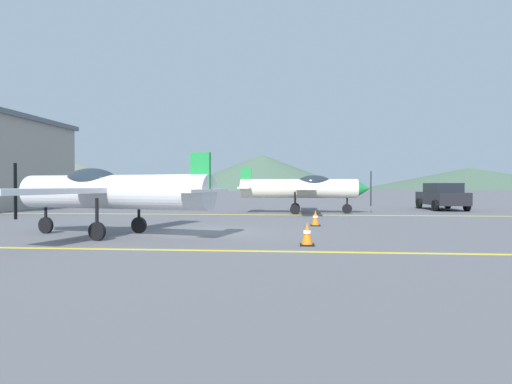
{
  "coord_description": "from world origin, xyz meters",
  "views": [
    {
      "loc": [
        3.17,
        -14.01,
        1.54
      ],
      "look_at": [
        1.31,
        6.0,
        1.2
      ],
      "focal_mm": 31.76,
      "sensor_mm": 36.0,
      "label": 1
    }
  ],
  "objects_px": {
    "traffic_cone_side": "(315,218)",
    "traffic_cone_front": "(307,234)",
    "airplane_mid": "(304,188)",
    "airplane_near": "(106,190)",
    "car_sedan": "(442,196)"
  },
  "relations": [
    {
      "from": "traffic_cone_side",
      "to": "traffic_cone_front",
      "type": "bearing_deg",
      "value": -94.37
    },
    {
      "from": "car_sedan",
      "to": "traffic_cone_front",
      "type": "distance_m",
      "value": 18.81
    },
    {
      "from": "traffic_cone_front",
      "to": "traffic_cone_side",
      "type": "bearing_deg",
      "value": 85.63
    },
    {
      "from": "airplane_mid",
      "to": "traffic_cone_side",
      "type": "xyz_separation_m",
      "value": [
        0.34,
        -7.34,
        -1.07
      ]
    },
    {
      "from": "car_sedan",
      "to": "traffic_cone_front",
      "type": "height_order",
      "value": "car_sedan"
    },
    {
      "from": "car_sedan",
      "to": "traffic_cone_side",
      "type": "height_order",
      "value": "car_sedan"
    },
    {
      "from": "car_sedan",
      "to": "traffic_cone_side",
      "type": "distance_m",
      "value": 13.93
    },
    {
      "from": "car_sedan",
      "to": "traffic_cone_front",
      "type": "bearing_deg",
      "value": -116.66
    },
    {
      "from": "airplane_mid",
      "to": "car_sedan",
      "type": "distance_m",
      "value": 9.3
    },
    {
      "from": "airplane_near",
      "to": "traffic_cone_front",
      "type": "xyz_separation_m",
      "value": [
        5.89,
        -1.55,
        -1.07
      ]
    },
    {
      "from": "airplane_near",
      "to": "traffic_cone_side",
      "type": "xyz_separation_m",
      "value": [
        6.31,
        3.88,
        -1.07
      ]
    },
    {
      "from": "airplane_mid",
      "to": "traffic_cone_front",
      "type": "relative_size",
      "value": 13.58
    },
    {
      "from": "airplane_near",
      "to": "traffic_cone_side",
      "type": "relative_size",
      "value": 13.59
    },
    {
      "from": "airplane_mid",
      "to": "airplane_near",
      "type": "bearing_deg",
      "value": -118.0
    },
    {
      "from": "airplane_near",
      "to": "airplane_mid",
      "type": "distance_m",
      "value": 12.71
    }
  ]
}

